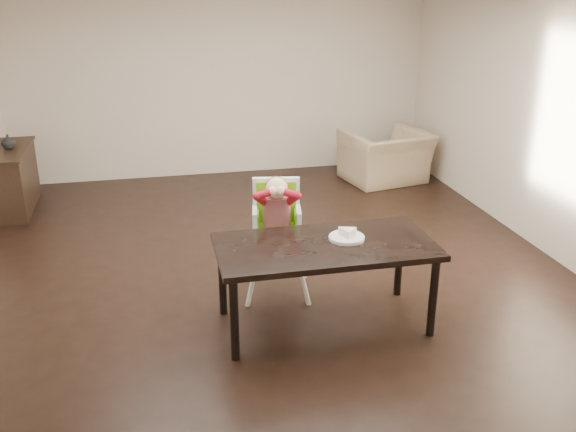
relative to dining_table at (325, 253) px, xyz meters
name	(u,v)px	position (x,y,z in m)	size (l,w,h in m)	color
ground	(269,272)	(-0.27, 1.09, -0.67)	(7.00, 7.00, 0.00)	black
room_walls	(267,88)	(-0.27, 1.09, 1.18)	(6.02, 7.02, 2.71)	beige
dining_table	(325,253)	(0.00, 0.00, 0.00)	(1.80, 0.90, 0.75)	black
high_chair	(277,211)	(-0.27, 0.70, 0.13)	(0.55, 0.55, 1.14)	white
plate	(347,235)	(0.21, 0.06, 0.11)	(0.39, 0.39, 0.09)	white
armchair	(386,148)	(1.93, 3.67, -0.18)	(1.12, 0.73, 0.98)	tan
sideboard	(14,179)	(-3.05, 3.59, -0.27)	(0.44, 1.26, 0.79)	black
vase	(8,142)	(-3.05, 3.62, 0.20)	(0.17, 0.17, 0.17)	#99999E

